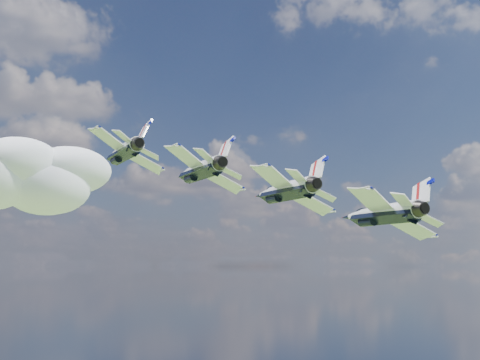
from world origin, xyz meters
name	(u,v)px	position (x,y,z in m)	size (l,w,h in m)	color
cloud_far	(28,179)	(3.52, 191.05, 181.87)	(52.73, 41.43, 20.72)	white
jet_0	(123,152)	(-11.25, 8.45, 163.03)	(10.52, 15.58, 4.65)	white
jet_1	(199,170)	(-3.76, -0.24, 159.89)	(10.52, 15.58, 4.65)	white
jet_2	(284,190)	(3.74, -8.94, 156.76)	(10.52, 15.58, 4.65)	white
jet_3	(380,213)	(11.23, -17.63, 153.63)	(10.52, 15.58, 4.65)	white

